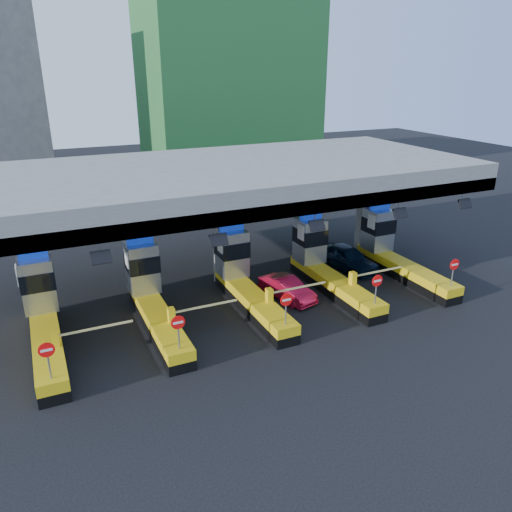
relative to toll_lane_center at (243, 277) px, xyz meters
name	(u,v)px	position (x,y,z in m)	size (l,w,h in m)	color
ground	(245,303)	(0.00, -0.28, -1.40)	(120.00, 120.00, 0.00)	black
toll_canopy	(223,181)	(0.00, 2.59, 4.74)	(28.00, 12.09, 7.00)	slate
toll_lane_far_left	(43,314)	(-10.00, 0.00, 0.00)	(4.43, 8.00, 4.16)	black
toll_lane_left	(151,294)	(-5.00, 0.00, 0.00)	(4.43, 8.00, 4.16)	black
toll_lane_center	(243,277)	(0.00, 0.00, 0.00)	(4.43, 8.00, 4.16)	black
toll_lane_right	(323,263)	(5.00, 0.00, 0.00)	(4.43, 8.00, 4.16)	black
toll_lane_far_right	(392,250)	(10.00, 0.00, 0.00)	(4.43, 8.00, 4.16)	black
bg_building_scaffold	(227,45)	(12.00, 31.72, 12.60)	(18.00, 12.00, 28.00)	#1E5926
van	(347,258)	(7.75, 1.46, -0.65)	(1.78, 4.41, 1.50)	black
red_car	(287,289)	(2.31, -0.74, -0.80)	(1.26, 3.61, 1.19)	#B60E2C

